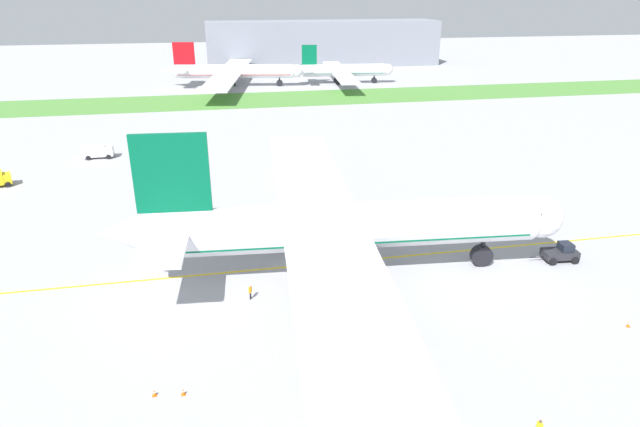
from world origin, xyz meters
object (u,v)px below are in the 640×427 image
traffic_cone_port_wing (154,393)px  parked_airliner_far_right (342,71)px  pushback_tug (561,253)px  service_truck_baggage_loader (98,151)px  airliner_foreground (338,227)px  ground_crew_marshaller_front (539,427)px  traffic_cone_starboard_wing (628,324)px  parked_airliner_far_centre (232,72)px  traffic_cone_near_nose (183,392)px  ground_crew_wingwalker_port (250,291)px

traffic_cone_port_wing → parked_airliner_far_right: (50.98, 149.29, 4.10)m
pushback_tug → service_truck_baggage_loader: bearing=137.8°
airliner_foreground → service_truck_baggage_loader: (-34.84, 53.97, -4.34)m
airliner_foreground → ground_crew_marshaller_front: 28.93m
pushback_tug → traffic_cone_starboard_wing: (-1.78, -13.90, -0.74)m
service_truck_baggage_loader → pushback_tug: bearing=-42.2°
pushback_tug → parked_airliner_far_centre: (-32.18, 135.75, 3.81)m
ground_crew_marshaller_front → traffic_cone_near_nose: size_ratio=2.78×
pushback_tug → ground_crew_marshaller_front: (-18.24, -25.03, -0.04)m
ground_crew_wingwalker_port → service_truck_baggage_loader: bearing=113.1°
traffic_cone_port_wing → traffic_cone_starboard_wing: (44.20, 1.11, 0.00)m
airliner_foreground → traffic_cone_port_wing: bearing=-137.9°
ground_crew_marshaller_front → traffic_cone_near_nose: ground_crew_marshaller_front is taller
ground_crew_wingwalker_port → traffic_cone_near_nose: 15.17m
pushback_tug → ground_crew_marshaller_front: pushback_tug is taller
ground_crew_wingwalker_port → traffic_cone_near_nose: ground_crew_wingwalker_port is taller
service_truck_baggage_loader → traffic_cone_near_nose: bearing=-75.7°
parked_airliner_far_right → parked_airliner_far_centre: bearing=177.7°
parked_airliner_far_centre → ground_crew_marshaller_front: bearing=-85.0°
parked_airliner_far_right → traffic_cone_starboard_wing: bearing=-92.6°
pushback_tug → parked_airliner_far_right: parked_airliner_far_right is taller
pushback_tug → ground_crew_wingwalker_port: pushback_tug is taller
parked_airliner_far_centre → pushback_tug: bearing=-76.7°
traffic_cone_port_wing → service_truck_baggage_loader: 72.85m
airliner_foreground → parked_airliner_far_centre: bearing=92.2°
ground_crew_marshaller_front → parked_airliner_far_centre: 161.44m
ground_crew_wingwalker_port → ground_crew_marshaller_front: 30.13m
pushback_tug → parked_airliner_far_right: bearing=87.9°
traffic_cone_port_wing → parked_airliner_far_centre: parked_airliner_far_centre is taller
ground_crew_marshaller_front → airliner_foreground: bearing=108.0°
airliner_foreground → traffic_cone_starboard_wing: 30.39m
parked_airliner_far_centre → traffic_cone_near_nose: bearing=-94.4°
ground_crew_wingwalker_port → airliner_foreground: bearing=20.2°
ground_crew_wingwalker_port → traffic_cone_port_wing: bearing=-123.2°
traffic_cone_near_nose → traffic_cone_starboard_wing: 41.95m
ground_crew_wingwalker_port → parked_airliner_far_centre: parked_airliner_far_centre is taller
traffic_cone_port_wing → traffic_cone_near_nose: bearing=-8.4°
airliner_foreground → traffic_cone_starboard_wing: (25.25, -16.01, -5.46)m
traffic_cone_starboard_wing → service_truck_baggage_loader: 92.24m
airliner_foreground → ground_crew_marshaller_front: airliner_foreground is taller
pushback_tug → service_truck_baggage_loader: service_truck_baggage_loader is taller
airliner_foreground → service_truck_baggage_loader: airliner_foreground is taller
pushback_tug → traffic_cone_port_wing: size_ratio=10.16×
ground_crew_wingwalker_port → traffic_cone_port_wing: ground_crew_wingwalker_port is taller
pushback_tug → service_truck_baggage_loader: size_ratio=1.06×
ground_crew_wingwalker_port → service_truck_baggage_loader: service_truck_baggage_loader is taller
ground_crew_marshaller_front → ground_crew_wingwalker_port: bearing=129.1°
traffic_cone_near_nose → traffic_cone_port_wing: size_ratio=1.00×
traffic_cone_starboard_wing → service_truck_baggage_loader: (-60.09, 69.98, 1.12)m
service_truck_baggage_loader → airliner_foreground: bearing=-57.2°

